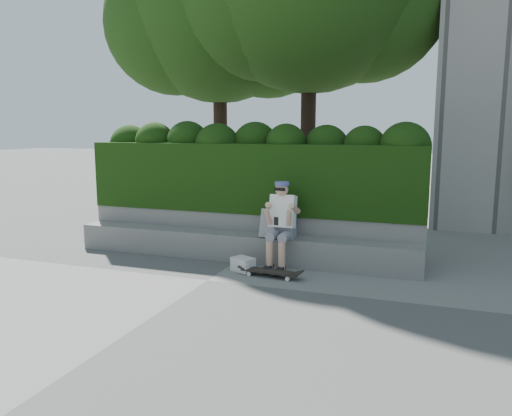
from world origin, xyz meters
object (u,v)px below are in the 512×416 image
at_px(skateboard, 270,272).
at_px(backpack_plaid, 271,224).
at_px(person, 282,221).
at_px(backpack_ground, 243,264).

relative_size(skateboard, backpack_plaid, 1.94).
bearing_deg(backpack_plaid, skateboard, -59.43).
bearing_deg(backpack_plaid, person, -8.64).
distance_m(person, backpack_plaid, 0.23).
height_order(skateboard, backpack_ground, backpack_ground).
relative_size(skateboard, backpack_ground, 2.68).
bearing_deg(person, skateboard, -89.57).
bearing_deg(person, backpack_plaid, 158.26).
distance_m(person, skateboard, 0.89).
relative_size(backpack_plaid, backpack_ground, 1.38).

